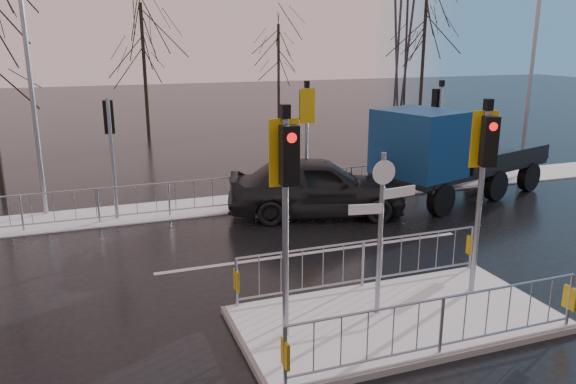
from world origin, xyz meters
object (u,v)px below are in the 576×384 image
object	(u,v)px
traffic_island	(396,303)
flatbed_truck	(438,153)
street_lamp_left	(31,62)
car_far_lane	(317,186)
street_lamp_right	(534,60)

from	to	relation	value
traffic_island	flatbed_truck	bearing A→B (deg)	50.96
traffic_island	street_lamp_left	xyz separation A→B (m)	(-6.42, 9.49, 4.10)
car_far_lane	flatbed_truck	distance (m)	4.22
flatbed_truck	street_lamp_right	xyz separation A→B (m)	(5.24, 1.90, 2.77)
traffic_island	car_far_lane	bearing A→B (deg)	79.86
traffic_island	car_far_lane	distance (m)	6.76
flatbed_truck	street_lamp_right	bearing A→B (deg)	19.95
car_far_lane	street_lamp_right	xyz separation A→B (m)	(9.40, 1.85, 3.49)
flatbed_truck	car_far_lane	bearing A→B (deg)	179.31
traffic_island	street_lamp_left	bearing A→B (deg)	124.07
car_far_lane	street_lamp_right	size ratio (longest dim) A/B	0.66
street_lamp_left	flatbed_truck	bearing A→B (deg)	-13.87
traffic_island	street_lamp_left	size ratio (longest dim) A/B	0.73
car_far_lane	flatbed_truck	bearing A→B (deg)	-74.84
traffic_island	car_far_lane	world-z (taller)	traffic_island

